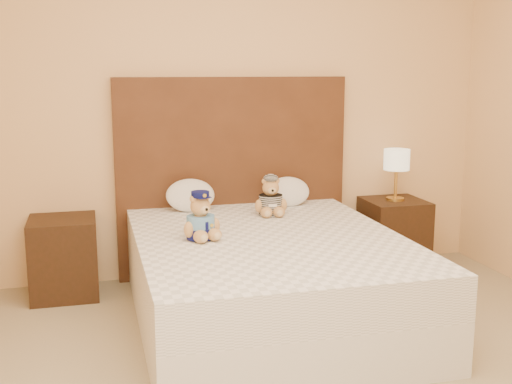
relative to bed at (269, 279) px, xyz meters
The scene contains 10 objects.
room_walls 1.70m from the bed, 90.00° to the right, with size 4.04×4.52×2.72m.
bed is the anchor object (origin of this frame).
headboard 1.12m from the bed, 90.00° to the left, with size 1.75×0.08×1.50m, color #532E18.
nightstand_left 1.48m from the bed, 147.38° to the left, with size 0.45×0.45×0.55m, color #331B10.
nightstand_right 1.48m from the bed, 32.62° to the left, with size 0.45×0.45×0.55m, color #331B10.
lamp 1.59m from the bed, 32.62° to the left, with size 0.20×0.20×0.40m.
teddy_police 0.59m from the bed, behind, with size 0.25×0.24×0.29m, color #AB7742, non-canonical shape.
teddy_prisoner 0.71m from the bed, 73.08° to the left, with size 0.24×0.23×0.27m, color #AB7742, non-canonical shape.
pillow_left 0.99m from the bed, 113.15° to the left, with size 0.35×0.23×0.25m, color white.
pillow_right 0.99m from the bed, 65.11° to the left, with size 0.33×0.21×0.23m, color white.
Camera 1 is at (-1.04, -2.47, 1.56)m, focal length 45.00 mm.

